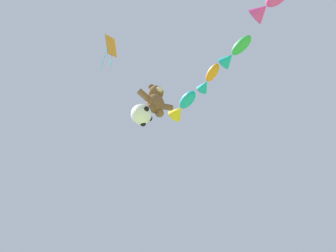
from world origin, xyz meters
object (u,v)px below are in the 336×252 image
Objects in this scene: teddy_bear_kite at (155,100)px; diamond_kite at (111,48)px; soccer_ball_kite at (142,114)px; fish_kite_teal at (182,106)px; fish_kite_magenta at (269,3)px; fish_kite_tangerine at (208,79)px; fish_kite_emerald at (234,52)px.

diamond_kite is at bearing 156.31° from teddy_bear_kite.
soccer_ball_kite is 0.33× the size of diamond_kite.
fish_kite_teal is 1.10× the size of fish_kite_magenta.
fish_kite_magenta is (-0.64, -7.06, -1.00)m from fish_kite_teal.
teddy_bear_kite is 1.03× the size of fish_kite_tangerine.
fish_kite_teal reaches higher than fish_kite_emerald.
fish_kite_teal is 7.16m from fish_kite_magenta.
diamond_kite is (-4.82, 1.93, 1.36)m from fish_kite_tangerine.
fish_kite_magenta reaches higher than soccer_ball_kite.
soccer_ball_kite is 5.43m from fish_kite_emerald.
fish_kite_teal is at bearing 87.99° from fish_kite_tangerine.
fish_kite_teal is at bearing 87.17° from fish_kite_emerald.
diamond_kite is (-1.75, 0.83, 5.09)m from soccer_ball_kite.
teddy_bear_kite is 1.01× the size of fish_kite_emerald.
fish_kite_emerald reaches higher than fish_kite_magenta.
soccer_ball_kite is 5.32m from fish_kite_teal.
diamond_kite reaches higher than fish_kite_tangerine.
diamond_kite is (-4.26, 6.59, 2.00)m from fish_kite_magenta.
diamond_kite reaches higher than fish_kite_magenta.
fish_kite_tangerine is 0.99× the size of fish_kite_emerald.
soccer_ball_kite is at bearing 161.82° from teddy_bear_kite.
fish_kite_teal reaches higher than fish_kite_magenta.
fish_kite_tangerine is at bearing -21.81° from diamond_kite.
fish_kite_tangerine is 0.96× the size of fish_kite_magenta.
diamond_kite is at bearing 139.45° from fish_kite_emerald.
teddy_bear_kite is 3.73m from fish_kite_tangerine.
teddy_bear_kite is 4.65m from diamond_kite.
fish_kite_emerald reaches higher than teddy_bear_kite.
fish_kite_teal reaches higher than fish_kite_tangerine.
fish_kite_teal is (3.15, 1.30, 4.09)m from soccer_ball_kite.
fish_kite_teal is (2.62, 1.47, 2.93)m from teddy_bear_kite.
teddy_bear_kite is at bearing -18.18° from soccer_ball_kite.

